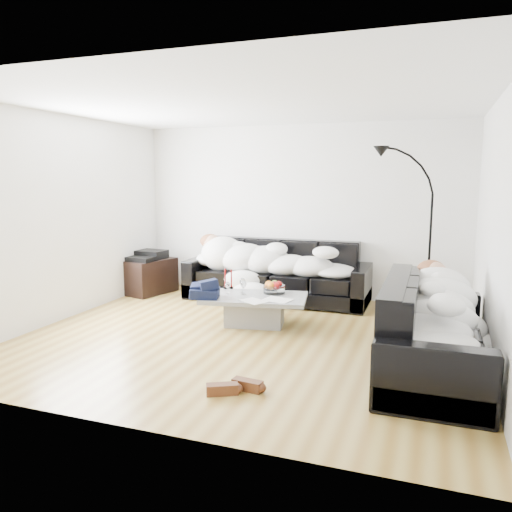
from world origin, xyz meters
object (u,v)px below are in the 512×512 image
(sleeper_back, at_px, (276,258))
(stereo, at_px, (148,255))
(floor_lamp, at_px, (430,241))
(coffee_table, at_px, (255,310))
(sofa_back, at_px, (277,271))
(wine_glass_a, at_px, (242,285))
(wine_glass_c, at_px, (244,288))
(sofa_right, at_px, (435,327))
(candle_right, at_px, (231,279))
(wine_glass_b, at_px, (228,288))
(av_cabinet, at_px, (149,276))
(candle_left, at_px, (225,279))
(fruit_bowl, at_px, (274,287))
(shoes, at_px, (234,387))
(sleeper_right, at_px, (436,305))

(sleeper_back, xyz_separation_m, stereo, (-2.05, -0.16, -0.04))
(floor_lamp, bearing_deg, coffee_table, -148.31)
(sleeper_back, height_order, floor_lamp, floor_lamp)
(sofa_back, relative_size, wine_glass_a, 14.98)
(sofa_back, xyz_separation_m, wine_glass_c, (-0.03, -1.29, 0.02))
(sofa_right, bearing_deg, wine_glass_c, 68.68)
(sofa_right, height_order, candle_right, sofa_right)
(sofa_back, bearing_deg, wine_glass_b, -99.60)
(wine_glass_c, bearing_deg, coffee_table, -7.40)
(coffee_table, bearing_deg, sofa_right, -22.26)
(coffee_table, height_order, candle_right, candle_right)
(av_cabinet, relative_size, stereo, 1.79)
(candle_left, bearing_deg, sofa_right, -23.18)
(av_cabinet, relative_size, floor_lamp, 0.40)
(wine_glass_a, bearing_deg, candle_right, 145.21)
(wine_glass_b, bearing_deg, wine_glass_a, 47.88)
(sofa_right, xyz_separation_m, fruit_bowl, (-1.91, 1.08, 0.02))
(shoes, bearing_deg, stereo, 115.78)
(wine_glass_a, relative_size, shoes, 0.40)
(wine_glass_a, distance_m, candle_right, 0.26)
(av_cabinet, bearing_deg, sleeper_back, 19.30)
(fruit_bowl, height_order, candle_right, candle_right)
(wine_glass_b, bearing_deg, floor_lamp, 29.24)
(stereo, bearing_deg, sleeper_back, 9.80)
(wine_glass_b, relative_size, floor_lamp, 0.08)
(sofa_back, xyz_separation_m, fruit_bowl, (0.31, -1.09, 0.01))
(wine_glass_c, relative_size, candle_right, 0.70)
(coffee_table, relative_size, wine_glass_a, 7.03)
(shoes, relative_size, floor_lamp, 0.23)
(wine_glass_c, xyz_separation_m, stereo, (-2.03, 1.08, 0.15))
(sofa_back, bearing_deg, candle_right, -106.20)
(av_cabinet, distance_m, floor_lamp, 4.25)
(sleeper_right, bearing_deg, floor_lamp, 2.50)
(candle_right, xyz_separation_m, stereo, (-1.76, 0.82, 0.11))
(sofa_back, relative_size, stereo, 6.13)
(sofa_right, bearing_deg, av_cabinet, 65.43)
(fruit_bowl, xyz_separation_m, wine_glass_c, (-0.34, -0.20, 0.00))
(candle_left, bearing_deg, av_cabinet, 153.33)
(sofa_right, height_order, wine_glass_a, sofa_right)
(av_cabinet, bearing_deg, candle_left, -11.88)
(fruit_bowl, distance_m, av_cabinet, 2.53)
(wine_glass_b, relative_size, av_cabinet, 0.19)
(candle_left, bearing_deg, fruit_bowl, -2.83)
(wine_glass_a, bearing_deg, shoes, -70.64)
(sofa_back, bearing_deg, coffee_table, -84.45)
(candle_left, relative_size, stereo, 0.61)
(sleeper_right, relative_size, stereo, 4.17)
(wine_glass_a, bearing_deg, sleeper_back, 85.65)
(sofa_right, height_order, fruit_bowl, sofa_right)
(sleeper_back, distance_m, wine_glass_b, 1.32)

